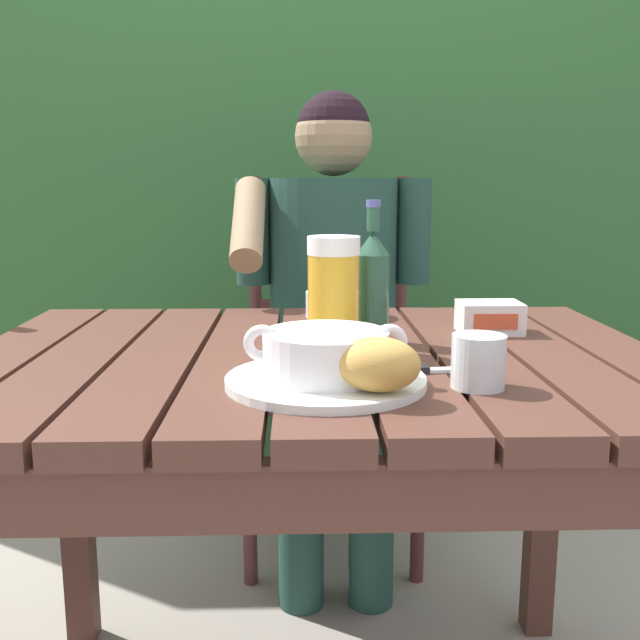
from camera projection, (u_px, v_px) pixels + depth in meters
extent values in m
cube|color=#4D2D23|center=(2.00, 364.00, 1.16)|extent=(0.12, 0.82, 0.04)
cube|color=#4D2D23|center=(81.00, 364.00, 1.17)|extent=(0.12, 0.82, 0.04)
cube|color=#4D2D23|center=(160.00, 363.00, 1.17)|extent=(0.12, 0.82, 0.04)
cube|color=#4D2D23|center=(238.00, 363.00, 1.17)|extent=(0.12, 0.82, 0.04)
cube|color=#4D2D23|center=(315.00, 362.00, 1.18)|extent=(0.12, 0.82, 0.04)
cube|color=#4D2D23|center=(392.00, 362.00, 1.18)|extent=(0.12, 0.82, 0.04)
cube|color=#4D2D23|center=(469.00, 361.00, 1.18)|extent=(0.12, 0.82, 0.04)
cube|color=#4D2D23|center=(545.00, 360.00, 1.19)|extent=(0.12, 0.82, 0.04)
cube|color=#4D2D23|center=(621.00, 360.00, 1.19)|extent=(0.12, 0.82, 0.04)
cube|color=#4D2D23|center=(324.00, 494.00, 0.82)|extent=(1.08, 0.03, 0.08)
cube|color=#4D2D23|center=(311.00, 345.00, 1.56)|extent=(1.08, 0.03, 0.08)
cube|color=#4D2D23|center=(75.00, 490.00, 1.59)|extent=(0.06, 0.06, 0.72)
cube|color=#4D2D23|center=(544.00, 484.00, 1.62)|extent=(0.06, 0.06, 0.72)
cube|color=#2C592D|center=(305.00, 200.00, 2.73)|extent=(3.47, 0.60, 1.91)
cylinder|color=#4C3823|center=(29.00, 232.00, 2.87)|extent=(0.10, 0.10, 1.65)
cylinder|color=#4C3823|center=(94.00, 208.00, 2.86)|extent=(0.10, 0.10, 1.84)
cylinder|color=#4C3823|center=(344.00, 292.00, 2.95)|extent=(0.10, 0.10, 1.16)
sphere|color=#2C592D|center=(346.00, 78.00, 2.80)|extent=(0.88, 0.88, 0.88)
cylinder|color=#552B2B|center=(418.00, 498.00, 1.86)|extent=(0.04, 0.04, 0.45)
cylinder|color=#552B2B|center=(250.00, 500.00, 1.84)|extent=(0.04, 0.04, 0.45)
cylinder|color=#552B2B|center=(397.00, 443.00, 2.25)|extent=(0.04, 0.04, 0.45)
cylinder|color=#552B2B|center=(258.00, 444.00, 2.24)|extent=(0.04, 0.04, 0.45)
cube|color=#552B2B|center=(331.00, 387.00, 2.00)|extent=(0.47, 0.44, 0.02)
cylinder|color=#552B2B|center=(401.00, 276.00, 2.15)|extent=(0.04, 0.04, 0.58)
cylinder|color=#552B2B|center=(255.00, 277.00, 2.14)|extent=(0.04, 0.04, 0.58)
cube|color=#552B2B|center=(328.00, 306.00, 2.16)|extent=(0.43, 0.02, 0.04)
cube|color=#552B2B|center=(328.00, 257.00, 2.14)|extent=(0.43, 0.02, 0.04)
cube|color=#552B2B|center=(328.00, 207.00, 2.11)|extent=(0.43, 0.02, 0.04)
cylinder|color=#204238|center=(371.00, 517.00, 1.76)|extent=(0.11, 0.11, 0.45)
cylinder|color=#204238|center=(369.00, 392.00, 1.80)|extent=(0.13, 0.40, 0.13)
cylinder|color=#204238|center=(301.00, 518.00, 1.75)|extent=(0.11, 0.11, 0.45)
cylinder|color=#204238|center=(300.00, 393.00, 1.80)|extent=(0.13, 0.40, 0.13)
cylinder|color=#204238|center=(333.00, 282.00, 1.85)|extent=(0.32, 0.32, 0.52)
sphere|color=#8E7454|center=(334.00, 137.00, 1.78)|extent=(0.19, 0.19, 0.19)
sphere|color=black|center=(334.00, 129.00, 1.78)|extent=(0.18, 0.18, 0.18)
cylinder|color=#204238|center=(414.00, 231.00, 1.81)|extent=(0.08, 0.08, 0.26)
cylinder|color=#204238|center=(253.00, 232.00, 1.80)|extent=(0.08, 0.08, 0.26)
cylinder|color=#8E7454|center=(248.00, 223.00, 1.64)|extent=(0.07, 0.25, 0.21)
cylinder|color=white|center=(326.00, 381.00, 0.98)|extent=(0.27, 0.27, 0.01)
cylinder|color=white|center=(326.00, 354.00, 0.97)|extent=(0.17, 0.17, 0.06)
cylinder|color=#B64F1D|center=(326.00, 344.00, 0.97)|extent=(0.15, 0.15, 0.01)
torus|color=white|center=(262.00, 343.00, 0.97)|extent=(0.05, 0.01, 0.05)
torus|color=white|center=(389.00, 342.00, 0.97)|extent=(0.05, 0.01, 0.05)
ellipsoid|color=gold|center=(378.00, 364.00, 0.90)|extent=(0.12, 0.10, 0.07)
cylinder|color=gold|center=(333.00, 303.00, 1.17)|extent=(0.08, 0.08, 0.16)
cylinder|color=white|center=(334.00, 245.00, 1.15)|extent=(0.08, 0.08, 0.03)
cylinder|color=#29523B|center=(372.00, 299.00, 1.23)|extent=(0.06, 0.06, 0.15)
cone|color=#29523B|center=(373.00, 243.00, 1.21)|extent=(0.06, 0.06, 0.04)
cylinder|color=#29523B|center=(373.00, 219.00, 1.20)|extent=(0.02, 0.02, 0.04)
cylinder|color=#52549B|center=(374.00, 203.00, 1.20)|extent=(0.02, 0.02, 0.01)
cylinder|color=silver|center=(478.00, 361.00, 0.96)|extent=(0.07, 0.07, 0.07)
cube|color=white|center=(490.00, 317.00, 1.31)|extent=(0.11, 0.08, 0.06)
cube|color=#D0502E|center=(496.00, 322.00, 1.27)|extent=(0.08, 0.00, 0.03)
cube|color=silver|center=(452.00, 370.00, 1.05)|extent=(0.13, 0.03, 0.00)
cube|color=black|center=(404.00, 370.00, 1.04)|extent=(0.07, 0.03, 0.01)
cylinder|color=white|center=(342.00, 304.00, 1.47)|extent=(0.15, 0.15, 0.05)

